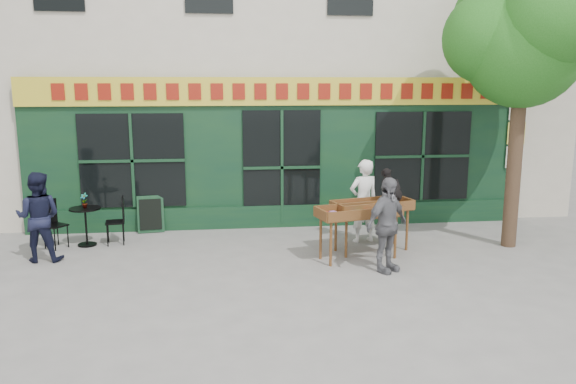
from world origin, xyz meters
name	(u,v)px	position (x,y,z in m)	size (l,w,h in m)	color
ground	(296,258)	(0.00, 0.00, 0.00)	(80.00, 80.00, 0.00)	slate
building	(267,16)	(0.00, 5.97, 4.97)	(14.00, 7.26, 10.00)	beige
street_tree	(525,32)	(4.34, 0.36, 4.11)	(3.05, 2.90, 5.60)	#382619
book_cart_center	(372,209)	(1.51, 0.30, 0.82)	(1.61, 0.97, 0.99)	brown
dog	(392,185)	(1.86, 0.25, 1.29)	(0.34, 0.60, 0.60)	black
woman	(364,201)	(1.51, 0.95, 0.84)	(0.61, 0.40, 1.68)	white
book_cart_right	(359,215)	(1.13, -0.16, 0.82)	(1.60, 0.96, 0.99)	brown
man_right	(387,225)	(1.43, -0.91, 0.82)	(0.96, 0.40, 1.63)	#5C5C61
bistro_table	(86,219)	(-4.00, 1.31, 0.54)	(0.60, 0.60, 0.76)	black
bistro_chair_left	(52,220)	(-4.63, 1.26, 0.56)	(0.51, 0.51, 0.95)	black
bistro_chair_right	(119,217)	(-3.37, 1.37, 0.56)	(0.41, 0.41, 0.95)	black
potted_plant	(84,200)	(-4.00, 1.31, 0.91)	(0.16, 0.11, 0.30)	gray
man_left	(38,217)	(-4.60, 0.41, 0.81)	(0.79, 0.62, 1.63)	black
chalkboard	(151,214)	(-2.86, 2.19, 0.40)	(0.58, 0.26, 0.79)	black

